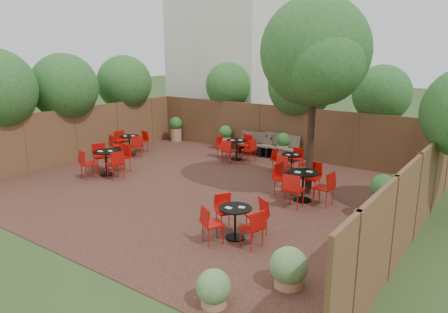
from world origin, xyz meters
The scene contains 13 objects.
ground centered at (0.00, 0.00, 0.00)m, with size 80.00×80.00×0.00m, color #354F23.
courtyard_paving centered at (0.00, 0.00, 0.01)m, with size 12.00×10.00×0.02m, color #331B15.
fence_back centered at (0.00, 5.00, 1.00)m, with size 12.00×0.08×2.00m, color #52351E.
fence_left centered at (-6.00, 0.00, 1.00)m, with size 0.08×10.00×2.00m, color #52351E.
fence_right centered at (6.00, 0.00, 1.00)m, with size 0.08×10.00×2.00m, color #52351E.
neighbour_building centered at (-4.50, 8.00, 4.00)m, with size 5.00×4.00×8.00m, color silver.
overhang_foliage centered at (-2.56, 2.08, 2.73)m, with size 15.79×10.75×2.75m.
courtyard_tree centered at (2.80, 1.51, 3.91)m, with size 3.04×2.99×5.55m.
park_bench_left centered at (-0.91, 4.62, 0.48)m, with size 1.45×0.47×0.89m.
park_bench_right centered at (0.21, 4.63, 0.51)m, with size 1.57×0.63×0.95m.
bistro_tables centered at (-0.46, 0.89, 0.47)m, with size 9.59×7.29×0.96m.
planters centered at (-0.21, 3.43, 0.61)m, with size 10.95×4.57×1.17m.
low_shrubs centered at (4.77, -3.09, 0.36)m, with size 2.24×3.37×0.74m.
Camera 1 is at (7.63, -9.46, 4.15)m, focal length 33.79 mm.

